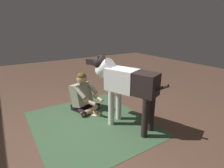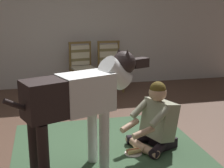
{
  "view_description": "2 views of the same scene",
  "coord_description": "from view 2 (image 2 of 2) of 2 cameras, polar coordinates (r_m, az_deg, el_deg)",
  "views": [
    {
      "loc": [
        -2.37,
        1.03,
        1.7
      ],
      "look_at": [
        0.19,
        -0.62,
        0.69
      ],
      "focal_mm": 28.38,
      "sensor_mm": 36.0,
      "label": 1
    },
    {
      "loc": [
        -0.48,
        -3.56,
        1.66
      ],
      "look_at": [
        0.24,
        -0.48,
        0.86
      ],
      "focal_mm": 49.4,
      "sensor_mm": 36.0,
      "label": 2
    }
  ],
  "objects": [
    {
      "name": "hot_dog_on_plate",
      "position": [
        3.66,
        3.97,
        -12.38
      ],
      "size": [
        0.2,
        0.2,
        0.06
      ],
      "color": "silver",
      "rests_on": "ground"
    },
    {
      "name": "back_wall",
      "position": [
        6.52,
        -9.05,
        10.85
      ],
      "size": [
        7.81,
        0.1,
        2.6
      ],
      "primitive_type": "cube",
      "color": "beige",
      "rests_on": "ground"
    },
    {
      "name": "person_sitting_on_floor",
      "position": [
        3.74,
        8.12,
        -6.78
      ],
      "size": [
        0.72,
        0.61,
        0.82
      ],
      "color": "black",
      "rests_on": "ground"
    },
    {
      "name": "dining_chair_right_of_pair",
      "position": [
        6.24,
        -0.39,
        3.87
      ],
      "size": [
        0.46,
        0.47,
        0.98
      ],
      "color": "brown",
      "rests_on": "ground"
    },
    {
      "name": "large_dog",
      "position": [
        3.03,
        -5.84,
        -2.45
      ],
      "size": [
        1.49,
        0.7,
        1.24
      ],
      "color": "white",
      "rests_on": "ground"
    },
    {
      "name": "area_rug",
      "position": [
        3.82,
        -0.99,
        -11.53
      ],
      "size": [
        2.22,
        1.93,
        0.01
      ],
      "primitive_type": "cube",
      "color": "#375538",
      "rests_on": "ground"
    },
    {
      "name": "ground_plane",
      "position": [
        3.96,
        -5.04,
        -10.71
      ],
      "size": [
        13.52,
        13.52,
        0.0
      ],
      "primitive_type": "plane",
      "color": "brown"
    },
    {
      "name": "dining_chair_left_of_pair",
      "position": [
        6.15,
        -5.55,
        3.64
      ],
      "size": [
        0.53,
        0.53,
        0.98
      ],
      "color": "brown",
      "rests_on": "ground"
    }
  ]
}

